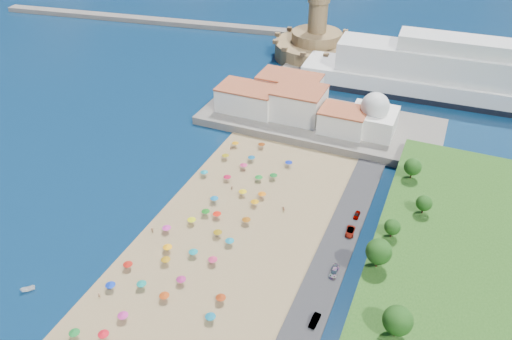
% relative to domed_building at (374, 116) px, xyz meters
% --- Properties ---
extents(ground, '(700.00, 700.00, 0.00)m').
position_rel_domed_building_xyz_m(ground, '(-30.00, -71.00, -8.97)').
color(ground, '#071938').
rests_on(ground, ground).
extents(terrace, '(90.00, 36.00, 3.00)m').
position_rel_domed_building_xyz_m(terrace, '(-20.00, 2.00, -7.47)').
color(terrace, '#59544C').
rests_on(terrace, ground).
extents(jetty, '(18.00, 70.00, 2.40)m').
position_rel_domed_building_xyz_m(jetty, '(-42.00, 37.00, -7.77)').
color(jetty, '#59544C').
rests_on(jetty, ground).
extents(breakwater, '(199.03, 34.77, 2.60)m').
position_rel_domed_building_xyz_m(breakwater, '(-140.00, 82.00, -7.67)').
color(breakwater, '#59544C').
rests_on(breakwater, ground).
extents(waterfront_buildings, '(57.00, 29.00, 11.00)m').
position_rel_domed_building_xyz_m(waterfront_buildings, '(-33.05, 2.64, -1.10)').
color(waterfront_buildings, silver).
rests_on(waterfront_buildings, terrace).
extents(domed_building, '(16.00, 16.00, 15.00)m').
position_rel_domed_building_xyz_m(domed_building, '(0.00, 0.00, 0.00)').
color(domed_building, silver).
rests_on(domed_building, terrace).
extents(fortress, '(40.00, 40.00, 32.40)m').
position_rel_domed_building_xyz_m(fortress, '(-42.00, 67.00, -2.29)').
color(fortress, '#9D794E').
rests_on(fortress, ground).
extents(cruise_ship, '(145.00, 27.50, 31.51)m').
position_rel_domed_building_xyz_m(cruise_ship, '(32.75, 46.59, 0.36)').
color(cruise_ship, black).
rests_on(cruise_ship, ground).
extents(beach_parasols, '(32.87, 116.41, 2.20)m').
position_rel_domed_building_xyz_m(beach_parasols, '(-31.32, -82.12, -6.83)').
color(beach_parasols, gray).
rests_on(beach_parasols, beach).
extents(beachgoers, '(31.73, 97.19, 1.87)m').
position_rel_domed_building_xyz_m(beachgoers, '(-31.34, -74.95, -7.84)').
color(beachgoers, tan).
rests_on(beachgoers, beach).
extents(parked_cars, '(2.65, 67.81, 1.44)m').
position_rel_domed_building_xyz_m(parked_cars, '(6.00, -71.70, -7.60)').
color(parked_cars, gray).
rests_on(parked_cars, promenade).
extents(hillside_trees, '(13.88, 104.50, 8.03)m').
position_rel_domed_building_xyz_m(hillside_trees, '(19.06, -80.70, 1.27)').
color(hillside_trees, '#382314').
rests_on(hillside_trees, hillside).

